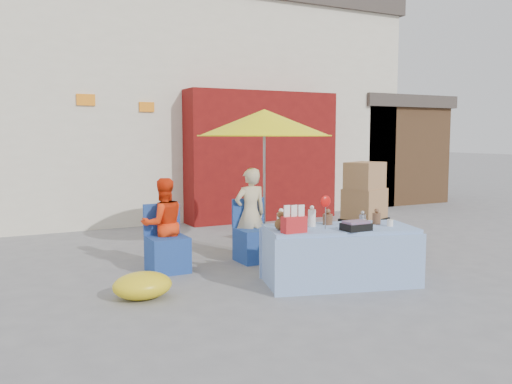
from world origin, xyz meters
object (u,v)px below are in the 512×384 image
chair_left (167,252)px  vendor_beige (250,214)px  market_table (339,254)px  umbrella (264,123)px  box_stack (364,213)px  vendor_orange (163,224)px  chair_right (255,243)px

chair_left → vendor_beige: size_ratio=0.67×
market_table → chair_left: (-1.60, 1.45, -0.09)m
market_table → chair_left: 2.17m
market_table → umbrella: 2.33m
box_stack → market_table: bearing=-139.5°
vendor_beige → umbrella: bearing=-153.4°
vendor_orange → chair_left: bearing=90.0°
market_table → vendor_beige: size_ratio=1.49×
umbrella → box_stack: size_ratio=1.55×
chair_right → umbrella: 1.69m
chair_left → vendor_beige: (1.25, 0.13, 0.38)m
chair_left → umbrella: bearing=10.4°
box_stack → umbrella: bearing=148.3°
chair_left → umbrella: (1.55, 0.28, 1.64)m
vendor_orange → box_stack: (2.76, -0.60, 0.03)m
chair_left → box_stack: box_stack is taller
market_table → chair_right: 1.50m
market_table → box_stack: bearing=56.7°
chair_left → chair_right: (1.25, 0.00, 0.00)m
box_stack → vendor_beige: bearing=158.5°
vendor_beige → box_stack: bearing=158.4°
vendor_beige → box_stack: (1.51, -0.60, -0.02)m
vendor_beige → umbrella: size_ratio=0.61×
chair_left → vendor_beige: 1.31m
vendor_orange → vendor_beige: size_ratio=0.93×
chair_left → vendor_orange: (0.00, 0.13, 0.34)m
vendor_orange → umbrella: size_ratio=0.57×
umbrella → chair_left: bearing=-169.6°
market_table → box_stack: (1.16, 0.99, 0.28)m
box_stack → chair_left: bearing=170.5°
market_table → vendor_orange: (-1.60, 1.59, 0.25)m
chair_right → vendor_orange: vendor_orange is taller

